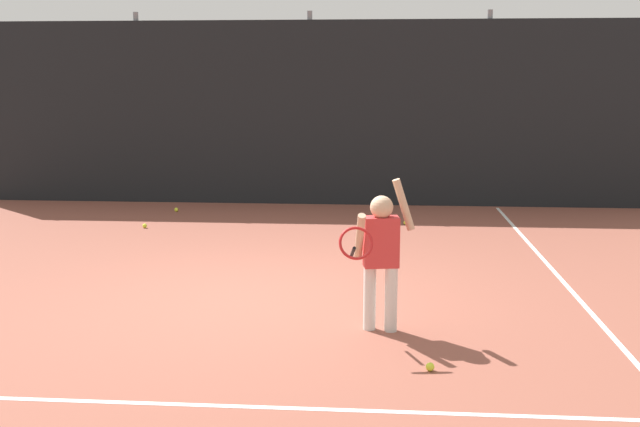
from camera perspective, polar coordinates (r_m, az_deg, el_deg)
name	(u,v)px	position (r m, az deg, el deg)	size (l,w,h in m)	color
ground_plane	(258,298)	(7.61, -4.73, -6.46)	(20.00, 20.00, 0.00)	brown
court_line_baseline	(200,405)	(5.32, -9.15, -14.25)	(9.00, 0.05, 0.00)	white
court_line_sideline	(560,278)	(8.72, 17.89, -4.73)	(0.05, 9.00, 0.00)	white
back_fence_windscreen	(310,114)	(12.94, -0.80, 7.63)	(12.33, 0.08, 3.14)	black
fence_post_1	(140,109)	(13.61, -13.62, 7.80)	(0.09, 0.09, 3.29)	slate
fence_post_2	(310,109)	(13.00, -0.78, 7.98)	(0.09, 0.09, 3.29)	slate
fence_post_3	(486,110)	(13.07, 12.59, 7.74)	(0.09, 0.09, 3.29)	slate
tennis_player	(380,251)	(6.47, 4.61, -2.84)	(0.65, 0.65, 1.35)	silver
tennis_ball_0	(430,367)	(5.85, 8.41, -11.52)	(0.07, 0.07, 0.07)	#CCE033
tennis_ball_1	(406,223)	(11.33, 6.56, -0.69)	(0.07, 0.07, 0.07)	#CCE033
tennis_ball_2	(145,226)	(11.31, -13.25, -0.92)	(0.07, 0.07, 0.07)	#CCE033
tennis_ball_3	(176,210)	(12.56, -10.93, 0.29)	(0.07, 0.07, 0.07)	#CCE033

